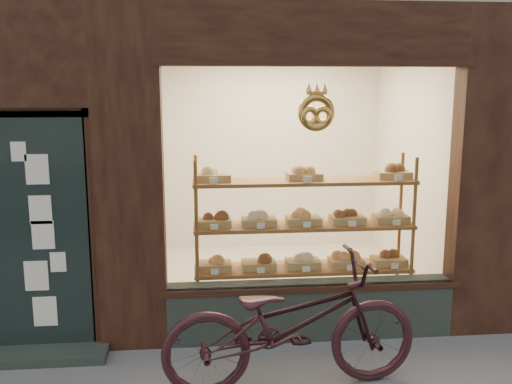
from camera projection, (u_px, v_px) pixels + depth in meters
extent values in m
cube|color=#243029|center=(310.00, 310.00, 5.45)|extent=(2.70, 0.25, 0.55)
cube|color=black|center=(38.00, 234.00, 4.99)|extent=(0.90, 0.04, 2.15)
cube|color=#243029|center=(42.00, 355.00, 5.04)|extent=(1.15, 0.35, 0.08)
torus|color=gold|center=(316.00, 113.00, 5.00)|extent=(0.33, 0.07, 0.33)
cube|color=brown|center=(302.00, 314.00, 5.90)|extent=(2.20, 0.45, 0.04)
cube|color=brown|center=(303.00, 268.00, 5.81)|extent=(2.20, 0.45, 0.03)
cube|color=brown|center=(303.00, 225.00, 5.73)|extent=(2.20, 0.45, 0.04)
cube|color=brown|center=(304.00, 181.00, 5.64)|extent=(2.20, 0.45, 0.04)
cylinder|color=brown|center=(197.00, 248.00, 5.46)|extent=(0.04, 0.04, 1.70)
cylinder|color=brown|center=(413.00, 242.00, 5.67)|extent=(0.04, 0.04, 1.70)
cylinder|color=brown|center=(197.00, 237.00, 5.84)|extent=(0.04, 0.04, 1.70)
cylinder|color=brown|center=(399.00, 232.00, 6.05)|extent=(0.04, 0.04, 1.70)
cube|color=olive|center=(214.00, 266.00, 5.71)|extent=(0.34, 0.24, 0.07)
sphere|color=#CD7140|center=(214.00, 258.00, 5.70)|extent=(0.11, 0.11, 0.11)
cube|color=beige|center=(215.00, 272.00, 5.53)|extent=(0.07, 0.01, 0.05)
cube|color=olive|center=(259.00, 265.00, 5.76)|extent=(0.34, 0.24, 0.07)
sphere|color=brown|center=(259.00, 256.00, 5.74)|extent=(0.11, 0.11, 0.11)
cube|color=beige|center=(261.00, 270.00, 5.58)|extent=(0.07, 0.01, 0.05)
cube|color=olive|center=(303.00, 263.00, 5.80)|extent=(0.34, 0.24, 0.07)
sphere|color=#DDC77F|center=(303.00, 255.00, 5.79)|extent=(0.11, 0.11, 0.11)
cube|color=beige|center=(306.00, 269.00, 5.62)|extent=(0.07, 0.01, 0.05)
cube|color=olive|center=(346.00, 262.00, 5.84)|extent=(0.34, 0.24, 0.07)
sphere|color=#CD7140|center=(346.00, 254.00, 5.83)|extent=(0.11, 0.11, 0.11)
cube|color=beige|center=(351.00, 268.00, 5.66)|extent=(0.07, 0.01, 0.05)
cube|color=olive|center=(389.00, 261.00, 5.89)|extent=(0.34, 0.24, 0.07)
sphere|color=brown|center=(389.00, 253.00, 5.87)|extent=(0.11, 0.11, 0.11)
cube|color=beige|center=(395.00, 266.00, 5.71)|extent=(0.08, 0.01, 0.05)
cube|color=olive|center=(214.00, 222.00, 5.63)|extent=(0.34, 0.24, 0.07)
sphere|color=brown|center=(214.00, 214.00, 5.62)|extent=(0.11, 0.11, 0.11)
cube|color=beige|center=(214.00, 227.00, 5.45)|extent=(0.07, 0.01, 0.06)
cube|color=olive|center=(259.00, 221.00, 5.67)|extent=(0.34, 0.24, 0.07)
sphere|color=#DDC77F|center=(259.00, 213.00, 5.66)|extent=(0.11, 0.11, 0.11)
cube|color=beige|center=(261.00, 226.00, 5.49)|extent=(0.07, 0.01, 0.06)
cube|color=olive|center=(303.00, 220.00, 5.72)|extent=(0.34, 0.24, 0.07)
sphere|color=#CD7140|center=(304.00, 212.00, 5.70)|extent=(0.11, 0.11, 0.11)
cube|color=beige|center=(307.00, 225.00, 5.54)|extent=(0.07, 0.01, 0.06)
cube|color=olive|center=(347.00, 219.00, 5.76)|extent=(0.34, 0.24, 0.07)
sphere|color=brown|center=(348.00, 211.00, 5.74)|extent=(0.11, 0.11, 0.11)
cube|color=beige|center=(352.00, 224.00, 5.58)|extent=(0.07, 0.01, 0.06)
cube|color=olive|center=(391.00, 218.00, 5.80)|extent=(0.34, 0.24, 0.07)
sphere|color=#DDC77F|center=(391.00, 210.00, 5.79)|extent=(0.11, 0.11, 0.11)
cube|color=beige|center=(397.00, 223.00, 5.62)|extent=(0.08, 0.01, 0.06)
cube|color=olive|center=(213.00, 177.00, 5.55)|extent=(0.34, 0.24, 0.07)
sphere|color=#DDC77F|center=(213.00, 169.00, 5.53)|extent=(0.11, 0.11, 0.11)
cube|color=beige|center=(214.00, 181.00, 5.37)|extent=(0.07, 0.01, 0.06)
cube|color=olive|center=(304.00, 176.00, 5.63)|extent=(0.34, 0.24, 0.07)
sphere|color=#CD7140|center=(304.00, 167.00, 5.62)|extent=(0.11, 0.11, 0.11)
cube|color=beige|center=(308.00, 179.00, 5.45)|extent=(0.07, 0.01, 0.06)
cube|color=olive|center=(393.00, 175.00, 5.72)|extent=(0.34, 0.24, 0.07)
sphere|color=brown|center=(393.00, 166.00, 5.70)|extent=(0.11, 0.11, 0.11)
cube|color=beige|center=(399.00, 178.00, 5.54)|extent=(0.08, 0.01, 0.06)
imported|color=#30161A|center=(291.00, 324.00, 4.49)|extent=(2.10, 0.88, 1.07)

